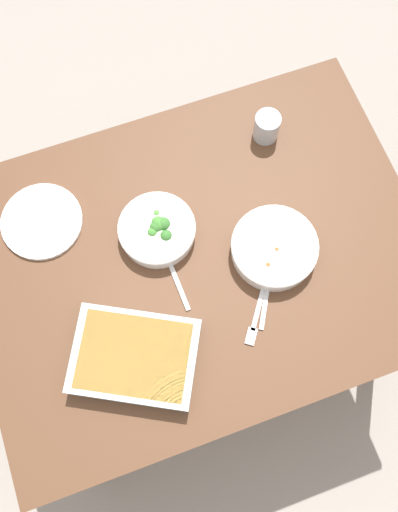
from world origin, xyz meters
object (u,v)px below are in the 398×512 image
Objects in this scene: baking_dish at (135,357)px; fork_on_table at (256,317)px; spoon_by_stew at (267,287)px; spoon_by_broccoli at (173,271)px; stew_bowl at (274,248)px; broccoli_bowl at (157,230)px; side_plate at (42,221)px; drink_cup at (266,128)px.

baking_dish reaches higher than fork_on_table.
spoon_by_stew and spoon_by_broccoli have the same top height.
stew_bowl is 1.30× the size of spoon_by_broccoli.
fork_on_table is (-0.16, 0.30, -0.03)m from broccoli_bowl.
spoon_by_stew is (-0.38, -0.06, -0.03)m from baking_dish.
side_plate is at bearing -36.74° from spoon_by_stew.
side_plate is at bearing -44.40° from fork_on_table.
fork_on_table is (0.11, 0.15, -0.03)m from stew_bowl.
fork_on_table is (-0.32, 0.00, -0.03)m from baking_dish.
side_plate is at bearing -25.88° from broccoli_bowl.
stew_bowl reaches higher than spoon_by_broccoli.
spoon_by_broccoli is (0.27, -0.04, -0.03)m from stew_bowl.
spoon_by_broccoli is at bearing 138.86° from side_plate.
stew_bowl is 0.35m from drink_cup.
side_plate is 0.38m from spoon_by_broccoli.
broccoli_bowl is at bearing -61.42° from fork_on_table.
drink_cup reaches higher than fork_on_table.
spoon_by_stew is 0.92× the size of spoon_by_broccoli.
side_plate reaches higher than spoon_by_stew.
baking_dish is 0.38m from spoon_by_stew.
drink_cup is at bearing -154.53° from broccoli_bowl.
side_plate is at bearing -27.62° from stew_bowl.
broccoli_bowl is at bearing -29.40° from stew_bowl.
stew_bowl is at bearing -120.14° from spoon_by_stew.
stew_bowl reaches higher than side_plate.
broccoli_bowl reaches higher than stew_bowl.
side_plate is (0.67, 0.04, -0.03)m from drink_cup.
broccoli_bowl is at bearing -88.40° from spoon_by_broccoli.
side_plate reaches higher than spoon_by_broccoli.
spoon_by_stew is (-0.50, 0.38, -0.00)m from side_plate.
broccoli_bowl is 1.17× the size of spoon_by_broccoli.
drink_cup is at bearing -114.37° from fork_on_table.
fork_on_table is at bearing 118.58° from broccoli_bowl.
broccoli_bowl is at bearing 25.47° from drink_cup.
spoon_by_broccoli reaches higher than fork_on_table.
spoon_by_stew is at bearing 143.26° from side_plate.
spoon_by_broccoli is at bearing -30.04° from spoon_by_stew.
broccoli_bowl is at bearing -47.30° from spoon_by_stew.
stew_bowl reaches higher than spoon_by_stew.
spoon_by_stew is at bearing -132.05° from fork_on_table.
drink_cup reaches higher than broccoli_bowl.
spoon_by_broccoli is at bearing 91.60° from broccoli_bowl.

